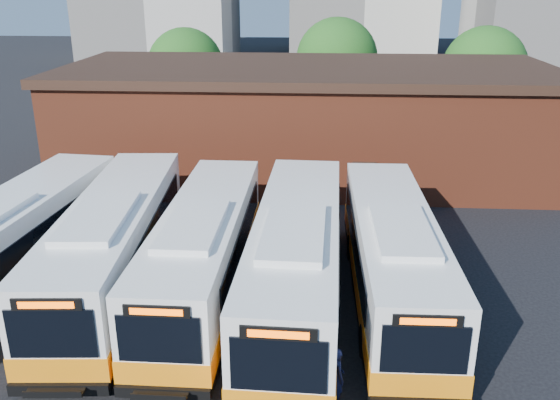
# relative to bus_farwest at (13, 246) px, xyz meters

# --- Properties ---
(ground) EXTENTS (220.00, 220.00, 0.00)m
(ground) POSITION_rel_bus_farwest_xyz_m (10.78, -4.48, -1.65)
(ground) COLOR black
(bus_farwest) EXTENTS (3.89, 13.51, 3.64)m
(bus_farwest) POSITION_rel_bus_farwest_xyz_m (0.00, 0.00, 0.00)
(bus_farwest) COLOR white
(bus_farwest) RESTS_ON ground
(bus_west) EXTENTS (3.75, 13.80, 3.72)m
(bus_west) POSITION_rel_bus_farwest_xyz_m (3.95, -0.00, 0.04)
(bus_west) COLOR white
(bus_west) RESTS_ON ground
(bus_midwest) EXTENTS (2.81, 13.12, 3.56)m
(bus_midwest) POSITION_rel_bus_farwest_xyz_m (7.33, -0.19, -0.03)
(bus_midwest) COLOR white
(bus_midwest) RESTS_ON ground
(bus_mideast) EXTENTS (3.26, 13.92, 3.77)m
(bus_mideast) POSITION_rel_bus_farwest_xyz_m (10.75, -0.92, 0.06)
(bus_mideast) COLOR white
(bus_mideast) RESTS_ON ground
(bus_east) EXTENTS (2.91, 13.14, 3.57)m
(bus_east) POSITION_rel_bus_farwest_xyz_m (14.18, -0.20, -0.03)
(bus_east) COLOR white
(bus_east) RESTS_ON ground
(transit_worker) EXTENTS (0.62, 0.75, 1.77)m
(transit_worker) POSITION_rel_bus_farwest_xyz_m (12.06, -6.03, -0.77)
(transit_worker) COLOR #131738
(transit_worker) RESTS_ON ground
(depot_building) EXTENTS (28.60, 12.60, 6.40)m
(depot_building) POSITION_rel_bus_farwest_xyz_m (10.78, 15.52, 1.61)
(depot_building) COLOR maroon
(depot_building) RESTS_ON ground
(tree_west) EXTENTS (6.00, 6.00, 7.65)m
(tree_west) POSITION_rel_bus_farwest_xyz_m (0.78, 27.52, 2.99)
(tree_west) COLOR #382314
(tree_west) RESTS_ON ground
(tree_mid) EXTENTS (6.56, 6.56, 8.36)m
(tree_mid) POSITION_rel_bus_farwest_xyz_m (12.78, 29.52, 3.43)
(tree_mid) COLOR #382314
(tree_mid) RESTS_ON ground
(tree_east) EXTENTS (6.24, 6.24, 7.96)m
(tree_east) POSITION_rel_bus_farwest_xyz_m (23.78, 26.52, 3.18)
(tree_east) COLOR #382314
(tree_east) RESTS_ON ground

